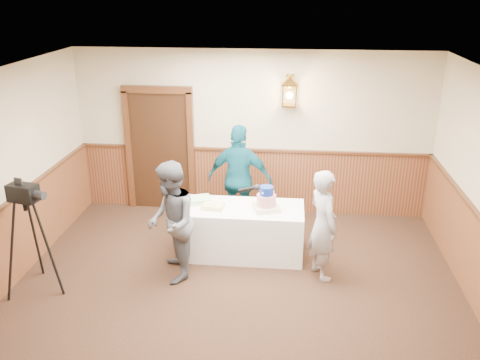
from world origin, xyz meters
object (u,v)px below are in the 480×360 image
at_px(sheet_cake_green, 200,200).
at_px(baker, 323,225).
at_px(tv_camera_rig, 32,244).
at_px(assistant_p, 240,179).
at_px(tiered_cake, 266,201).
at_px(interviewer, 171,222).
at_px(display_table, 241,230).
at_px(sheet_cake_yellow, 213,206).

height_order(sheet_cake_green, baker, baker).
bearing_deg(tv_camera_rig, assistant_p, 51.50).
distance_m(tiered_cake, baker, 0.92).
bearing_deg(interviewer, assistant_p, 138.84).
height_order(display_table, assistant_p, assistant_p).
bearing_deg(display_table, tv_camera_rig, -154.52).
bearing_deg(baker, tiered_cake, 33.81).
bearing_deg(baker, interviewer, 71.57).
xyz_separation_m(display_table, assistant_p, (-0.10, 0.78, 0.51)).
bearing_deg(assistant_p, display_table, 105.34).
distance_m(sheet_cake_yellow, baker, 1.60).
height_order(sheet_cake_yellow, tv_camera_rig, tv_camera_rig).
distance_m(sheet_cake_yellow, assistant_p, 0.91).
distance_m(display_table, sheet_cake_green, 0.76).
bearing_deg(tv_camera_rig, display_table, 37.82).
relative_size(interviewer, baker, 1.07).
bearing_deg(baker, tv_camera_rig, 75.76).
relative_size(tiered_cake, interviewer, 0.26).
height_order(tiered_cake, sheet_cake_green, tiered_cake).
xyz_separation_m(display_table, baker, (1.14, -0.51, 0.40)).
xyz_separation_m(tiered_cake, assistant_p, (-0.46, 0.82, -0.01)).
relative_size(sheet_cake_yellow, sheet_cake_green, 0.92).
distance_m(sheet_cake_green, baker, 1.88).
bearing_deg(tv_camera_rig, tiered_cake, 34.36).
height_order(tiered_cake, interviewer, interviewer).
height_order(baker, assistant_p, assistant_p).
xyz_separation_m(sheet_cake_green, assistant_p, (0.53, 0.67, 0.09)).
xyz_separation_m(sheet_cake_green, baker, (1.77, -0.62, -0.02)).
bearing_deg(interviewer, display_table, 116.05).
bearing_deg(tiered_cake, interviewer, -149.93).
height_order(tiered_cake, tv_camera_rig, tv_camera_rig).
bearing_deg(baker, sheet_cake_green, 45.45).
xyz_separation_m(sheet_cake_yellow, sheet_cake_green, (-0.23, 0.19, 0.01)).
distance_m(sheet_cake_yellow, sheet_cake_green, 0.30).
distance_m(baker, assistant_p, 1.80).
bearing_deg(sheet_cake_green, baker, -19.40).
bearing_deg(tv_camera_rig, interviewer, 27.99).
xyz_separation_m(display_table, interviewer, (-0.86, -0.75, 0.45)).
relative_size(sheet_cake_green, assistant_p, 0.19).
bearing_deg(sheet_cake_yellow, display_table, 10.23).
height_order(sheet_cake_yellow, sheet_cake_green, sheet_cake_green).
relative_size(sheet_cake_green, baker, 0.21).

